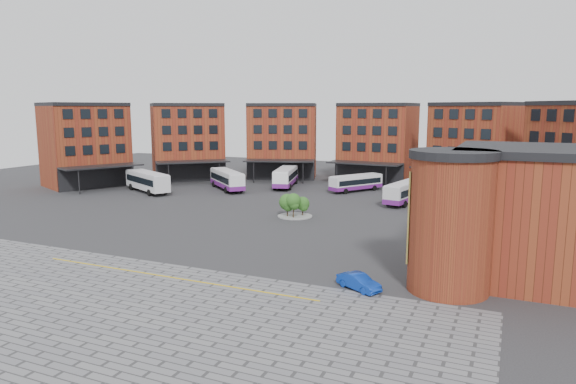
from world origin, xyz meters
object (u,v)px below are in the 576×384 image
at_px(tree_island, 293,204).
at_px(blue_car, 359,282).
at_px(bus_b, 227,179).
at_px(bus_e, 406,192).
at_px(bus_d, 356,183).
at_px(bus_f, 487,202).
at_px(bus_c, 286,177).
at_px(bus_a, 147,180).

height_order(tree_island, blue_car, tree_island).
bearing_deg(bus_b, tree_island, -87.21).
bearing_deg(bus_e, bus_d, 153.26).
xyz_separation_m(bus_b, bus_d, (20.51, 6.95, -0.27)).
xyz_separation_m(tree_island, bus_b, (-19.09, 15.99, 0.06)).
distance_m(tree_island, blue_car, 26.68).
xyz_separation_m(tree_island, bus_d, (1.42, 22.94, -0.21)).
bearing_deg(bus_f, bus_b, -125.39).
height_order(bus_d, blue_car, bus_d).
bearing_deg(bus_c, bus_e, -33.05).
xyz_separation_m(bus_b, bus_c, (7.77, 6.99, 0.03)).
height_order(bus_b, bus_f, bus_f).
bearing_deg(bus_d, tree_island, -61.11).
relative_size(bus_b, bus_d, 1.09).
xyz_separation_m(bus_b, bus_e, (30.13, -0.33, -0.08)).
bearing_deg(bus_e, blue_car, -73.86).
xyz_separation_m(tree_island, bus_c, (-11.32, 22.98, 0.10)).
bearing_deg(bus_a, bus_e, -51.69).
bearing_deg(bus_f, tree_island, -92.51).
bearing_deg(bus_e, bus_f, -13.96).
distance_m(bus_c, blue_car, 52.17).
bearing_deg(bus_a, tree_island, -77.62).
relative_size(bus_a, bus_f, 0.98).
relative_size(bus_c, blue_car, 3.27).
xyz_separation_m(bus_a, bus_f, (51.94, 2.18, -0.15)).
distance_m(bus_d, bus_e, 12.06).
relative_size(tree_island, bus_e, 0.39).
bearing_deg(blue_car, tree_island, 62.29).
bearing_deg(bus_c, blue_car, -74.81).
distance_m(bus_b, bus_d, 21.66).
height_order(bus_e, blue_car, bus_e).
distance_m(bus_a, blue_car, 54.02).
xyz_separation_m(bus_a, bus_b, (10.59, 7.58, -0.22)).
bearing_deg(tree_island, bus_d, 86.45).
xyz_separation_m(bus_d, bus_f, (20.84, -12.35, 0.34)).
xyz_separation_m(tree_island, bus_f, (22.26, 10.59, 0.13)).
bearing_deg(bus_d, bus_f, 1.80).
bearing_deg(bus_c, bus_b, -152.98).
bearing_deg(bus_c, bus_d, -15.12).
bearing_deg(bus_d, bus_b, -128.84).
distance_m(bus_e, blue_car, 38.00).
bearing_deg(bus_e, bus_a, -159.53).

